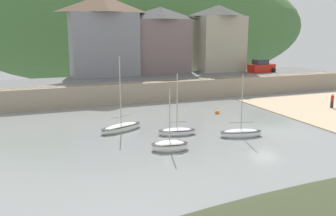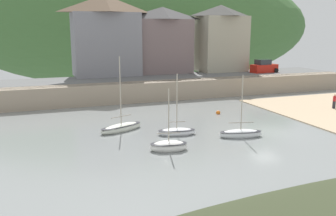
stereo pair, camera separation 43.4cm
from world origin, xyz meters
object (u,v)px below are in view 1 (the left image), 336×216
at_px(waterfront_building_left, 103,35).
at_px(sailboat_far_left, 177,132).
at_px(waterfront_building_right, 218,38).
at_px(rowboat_small_beached, 241,133).
at_px(person_near_water, 332,100).
at_px(mooring_buoy, 217,112).
at_px(sailboat_tall_mast, 170,146).
at_px(waterfront_building_centre, 161,40).
at_px(motorboat_with_cabin, 121,128).
at_px(parked_car_near_slipway, 261,67).

relative_size(waterfront_building_left, sailboat_far_left, 2.03).
height_order(waterfront_building_right, rowboat_small_beached, waterfront_building_right).
height_order(person_near_water, mooring_buoy, person_near_water).
bearing_deg(rowboat_small_beached, waterfront_building_left, 115.72).
bearing_deg(waterfront_building_right, sailboat_tall_mast, -124.16).
bearing_deg(waterfront_building_centre, mooring_buoy, -90.00).
bearing_deg(person_near_water, sailboat_tall_mast, -162.36).
relative_size(waterfront_building_right, sailboat_far_left, 1.85).
distance_m(motorboat_with_cabin, rowboat_small_beached, 10.40).
bearing_deg(sailboat_far_left, mooring_buoy, 50.99).
distance_m(waterfront_building_centre, waterfront_building_right, 9.44).
height_order(waterfront_building_left, sailboat_far_left, waterfront_building_left).
bearing_deg(mooring_buoy, sailboat_tall_mast, -133.76).
bearing_deg(parked_car_near_slipway, motorboat_with_cabin, -154.45).
relative_size(waterfront_building_centre, sailboat_far_left, 1.76).
relative_size(sailboat_tall_mast, person_near_water, 3.00).
distance_m(waterfront_building_centre, parked_car_near_slipway, 15.77).
height_order(parked_car_near_slipway, person_near_water, parked_car_near_slipway).
height_order(waterfront_building_left, waterfront_building_right, waterfront_building_left).
xyz_separation_m(waterfront_building_centre, mooring_buoy, (0.00, -17.81, -7.11)).
height_order(sailboat_tall_mast, person_near_water, sailboat_tall_mast).
height_order(waterfront_building_left, motorboat_with_cabin, waterfront_building_left).
xyz_separation_m(person_near_water, mooring_buoy, (-13.32, 2.37, -0.85)).
distance_m(sailboat_tall_mast, sailboat_far_left, 4.18).
relative_size(motorboat_with_cabin, sailboat_far_left, 1.25).
height_order(waterfront_building_centre, motorboat_with_cabin, waterfront_building_centre).
bearing_deg(sailboat_tall_mast, parked_car_near_slipway, 54.79).
height_order(waterfront_building_left, mooring_buoy, waterfront_building_left).
bearing_deg(rowboat_small_beached, sailboat_far_left, 165.44).
height_order(waterfront_building_centre, waterfront_building_right, waterfront_building_right).
distance_m(waterfront_building_left, mooring_buoy, 21.19).
bearing_deg(parked_car_near_slipway, person_near_water, -101.35).
distance_m(waterfront_building_right, mooring_buoy, 21.45).
relative_size(waterfront_building_centre, rowboat_small_beached, 1.77).
bearing_deg(mooring_buoy, motorboat_with_cabin, -164.93).
bearing_deg(sailboat_tall_mast, mooring_buoy, 57.08).
bearing_deg(waterfront_building_centre, rowboat_small_beached, -94.90).
xyz_separation_m(waterfront_building_right, person_near_water, (3.88, -20.18, -6.49)).
distance_m(motorboat_with_cabin, mooring_buoy, 11.59).
height_order(sailboat_far_left, person_near_water, sailboat_far_left).
bearing_deg(parked_car_near_slipway, rowboat_small_beached, -134.68).
xyz_separation_m(waterfront_building_left, motorboat_with_cabin, (-2.81, -20.82, -7.68)).
bearing_deg(sailboat_tall_mast, waterfront_building_centre, 82.42).
relative_size(motorboat_with_cabin, mooring_buoy, 14.84).
xyz_separation_m(waterfront_building_centre, person_near_water, (13.32, -20.18, -6.26)).
bearing_deg(mooring_buoy, waterfront_building_left, 115.21).
bearing_deg(sailboat_far_left, person_near_water, 20.90).
bearing_deg(waterfront_building_centre, sailboat_tall_mast, -108.41).
distance_m(waterfront_building_right, sailboat_far_left, 29.72).
distance_m(rowboat_small_beached, sailboat_far_left, 5.37).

